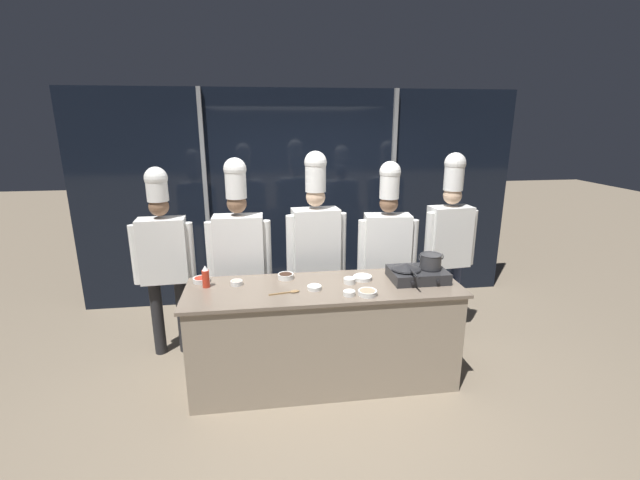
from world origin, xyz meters
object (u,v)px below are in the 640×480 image
prep_bowl_shrimp (237,282)px  prep_bowl_soy_glaze (286,276)px  prep_bowl_chili_flakes (201,279)px  serving_spoon_slotted (291,292)px  chef_sous (239,248)px  portable_stove (418,274)px  prep_bowl_mushrooms (368,292)px  chef_pastry (387,245)px  stock_pot (431,261)px  prep_bowl_chicken (349,293)px  prep_bowl_rice (350,280)px  prep_bowl_bean_sprouts (314,287)px  frying_pan (406,267)px  chef_head (163,251)px  squeeze_bottle_chili (206,277)px  prep_bowl_onion (363,277)px  chef_line (316,240)px  chef_apprentice (449,235)px

prep_bowl_shrimp → prep_bowl_soy_glaze: bearing=12.1°
prep_bowl_chili_flakes → serving_spoon_slotted: size_ratio=0.57×
prep_bowl_chili_flakes → chef_sous: bearing=52.2°
prep_bowl_shrimp → prep_bowl_soy_glaze: size_ratio=0.74×
portable_stove → prep_bowl_mushrooms: portable_stove is taller
serving_spoon_slotted → chef_pastry: bearing=35.1°
stock_pot → serving_spoon_slotted: stock_pot is taller
prep_bowl_chicken → prep_bowl_mushrooms: size_ratio=0.64×
portable_stove → chef_sous: (-1.61, 0.64, 0.13)m
prep_bowl_rice → prep_bowl_bean_sprouts: size_ratio=0.88×
frying_pan → prep_bowl_rice: size_ratio=4.28×
prep_bowl_shrimp → chef_head: (-0.72, 0.57, 0.14)m
portable_stove → squeeze_bottle_chili: (-1.88, 0.09, 0.04)m
chef_pastry → stock_pot: bearing=117.2°
stock_pot → prep_bowl_chili_flakes: 2.07m
chef_sous → prep_bowl_chicken: bearing=137.4°
squeeze_bottle_chili → serving_spoon_slotted: (0.72, -0.23, -0.09)m
serving_spoon_slotted → chef_pastry: size_ratio=0.14×
prep_bowl_chili_flakes → serving_spoon_slotted: (0.77, -0.36, -0.02)m
squeeze_bottle_chili → prep_bowl_soy_glaze: bearing=8.9°
prep_bowl_bean_sprouts → chef_head: 1.60m
prep_bowl_mushrooms → serving_spoon_slotted: 0.64m
portable_stove → prep_bowl_rice: bearing=179.7°
squeeze_bottle_chili → prep_bowl_onion: squeeze_bottle_chili is taller
prep_bowl_rice → chef_head: size_ratio=0.06×
chef_pastry → chef_line: bearing=-0.6°
prep_bowl_onion → chef_apprentice: bearing=29.3°
prep_bowl_rice → chef_sous: 1.18m
prep_bowl_bean_sprouts → prep_bowl_soy_glaze: 0.37m
prep_bowl_soy_glaze → serving_spoon_slotted: 0.34m
prep_bowl_soy_glaze → chef_line: (0.34, 0.49, 0.19)m
prep_bowl_bean_sprouts → prep_bowl_soy_glaze: (-0.23, 0.30, 0.01)m
chef_head → chef_apprentice: bearing=176.9°
prep_bowl_soy_glaze → prep_bowl_onion: bearing=-9.9°
chef_line → chef_pastry: 0.74m
prep_bowl_shrimp → portable_stove: bearing=-3.6°
prep_bowl_onion → prep_bowl_bean_sprouts: size_ratio=1.39×
chef_head → prep_bowl_bean_sprouts: bearing=147.5°
prep_bowl_onion → chef_apprentice: size_ratio=0.08×
prep_bowl_rice → prep_bowl_soy_glaze: bearing=160.7°
stock_pot → prep_bowl_bean_sprouts: bearing=-174.8°
prep_bowl_chicken → prep_bowl_onion: bearing=60.1°
prep_bowl_chicken → prep_bowl_bean_sprouts: 0.32m
portable_stove → chef_pastry: (-0.11, 0.60, 0.11)m
stock_pot → prep_bowl_onion: stock_pot is taller
frying_pan → chef_pastry: (0.00, 0.61, 0.02)m
stock_pot → squeeze_bottle_chili: size_ratio=1.11×
squeeze_bottle_chili → chef_head: bearing=128.2°
stock_pot → chef_line: chef_line is taller
chef_sous → chef_apprentice: size_ratio=0.99×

